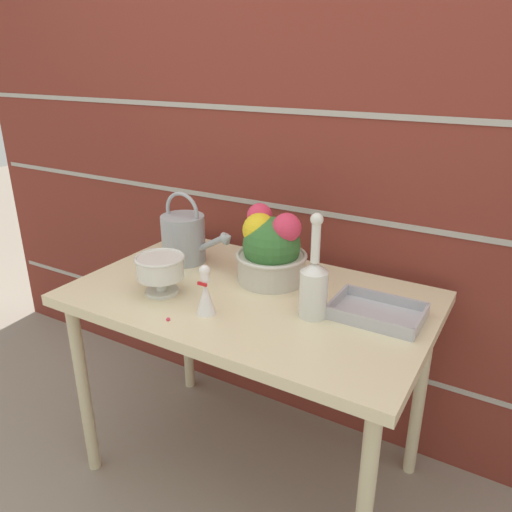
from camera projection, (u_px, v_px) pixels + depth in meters
The scene contains 10 objects.
ground_plane at pixel (251, 468), 1.91m from camera, with size 12.00×12.00×0.00m, color gray.
brick_wall at pixel (311, 161), 1.85m from camera, with size 3.60×0.08×2.20m.
patio_table at pixel (251, 314), 1.66m from camera, with size 1.16×0.71×0.74m.
watering_can at pixel (184, 237), 1.86m from camera, with size 0.31×0.16×0.27m.
crystal_pedestal_bowl at pixel (160, 269), 1.61m from camera, with size 0.16×0.16×0.13m.
flower_planter at pixel (271, 249), 1.69m from camera, with size 0.25×0.25×0.26m.
glass_decanter at pixel (314, 284), 1.45m from camera, with size 0.08×0.08×0.32m.
figurine_vase at pixel (206, 294), 1.48m from camera, with size 0.06×0.06×0.16m.
wire_tray at pixel (377, 313), 1.48m from camera, with size 0.27×0.18×0.04m.
fallen_petal at pixel (168, 319), 1.46m from camera, with size 0.01×0.01×0.01m.
Camera 1 is at (0.76, -1.26, 1.46)m, focal length 35.00 mm.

